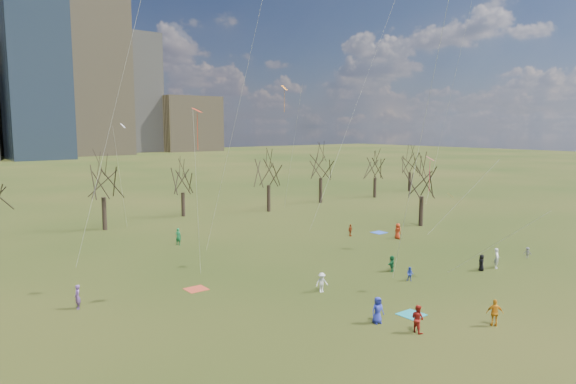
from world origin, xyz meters
TOP-DOWN VIEW (x-y plane):
  - ground at (0.00, 0.00)m, footprint 500.00×500.00m
  - bare_tree_row at (-0.09, 37.22)m, footprint 113.04×29.80m
  - blanket_teal at (0.12, -1.60)m, footprint 1.60×1.50m
  - blanket_navy at (18.58, 18.31)m, footprint 1.60×1.50m
  - blanket_crimson at (-8.91, 12.17)m, footprint 1.60×1.50m
  - person_0 at (-2.83, -1.24)m, footprint 0.97×0.76m
  - person_1 at (15.31, 1.21)m, footprint 0.80×0.70m
  - person_2 at (-1.98, -3.76)m, footprint 0.72×0.89m
  - person_3 at (21.05, 1.37)m, footprint 0.69×0.80m
  - person_4 at (2.73, -6.11)m, footprint 1.02×1.04m
  - person_5 at (7.04, 6.20)m, footprint 1.37×0.99m
  - person_6 at (13.50, 1.57)m, footprint 0.81×0.85m
  - person_7 at (-17.49, 13.28)m, footprint 0.45×0.65m
  - person_8 at (6.08, 3.41)m, footprint 0.67×0.72m
  - person_9 at (-1.56, 5.69)m, footprint 1.11×0.81m
  - person_10 at (14.44, 18.98)m, footprint 0.89×0.57m
  - person_12 at (17.66, 14.66)m, footprint 0.61×0.90m
  - person_13 at (-3.37, 26.99)m, footprint 0.73×0.80m
  - kites_airborne at (5.76, 14.80)m, footprint 64.83×42.53m

SIDE VIEW (x-z plane):
  - ground at x=0.00m, z-range 0.00..0.00m
  - blanket_teal at x=0.12m, z-range 0.00..0.03m
  - blanket_navy at x=18.58m, z-range 0.00..0.03m
  - blanket_crimson at x=-8.91m, z-range 0.00..0.03m
  - person_3 at x=21.05m, z-range 0.00..1.07m
  - person_8 at x=6.08m, z-range 0.00..1.18m
  - person_10 at x=14.44m, z-range 0.00..1.41m
  - person_5 at x=7.04m, z-range 0.00..1.43m
  - person_6 at x=13.50m, z-range 0.00..1.46m
  - person_9 at x=-1.56m, z-range 0.00..1.53m
  - person_7 at x=-17.49m, z-range 0.00..1.71m
  - person_0 at x=-2.83m, z-range 0.00..1.74m
  - person_2 at x=-1.98m, z-range 0.00..1.75m
  - person_4 at x=2.73m, z-range 0.00..1.76m
  - person_12 at x=17.66m, z-range 0.00..1.78m
  - person_1 at x=15.31m, z-range 0.00..1.83m
  - person_13 at x=-3.37m, z-range 0.00..1.84m
  - bare_tree_row at x=-0.09m, z-range 1.37..10.87m
  - kites_airborne at x=5.76m, z-range -2.62..30.90m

